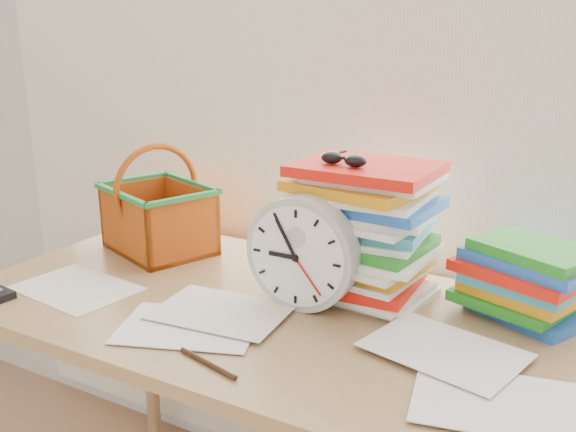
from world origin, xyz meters
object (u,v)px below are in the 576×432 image
Objects in this scene: desk at (276,339)px; paper_stack at (364,231)px; basket at (158,199)px; book_stack at (523,280)px; clock at (302,253)px.

paper_stack is at bearing 51.40° from desk.
paper_stack is 1.12× the size of basket.
book_stack is 0.92m from basket.
book_stack is at bearing 23.64° from basket.
basket is (-0.92, -0.05, 0.06)m from book_stack.
basket reaches higher than desk.
basket reaches higher than clock.
clock is at bearing 5.50° from basket.
book_stack is at bearing 24.16° from clock.
basket is (-0.51, 0.14, 0.02)m from clock.
paper_stack is at bearing -171.29° from book_stack.
basket is (-0.59, 0.00, -0.01)m from paper_stack.
basket reaches higher than book_stack.
book_stack is at bearing 24.79° from desk.
book_stack is (0.33, 0.05, -0.07)m from paper_stack.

